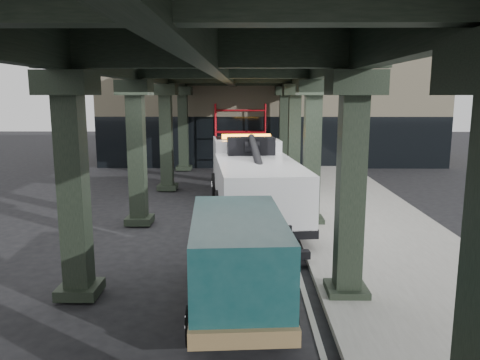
{
  "coord_description": "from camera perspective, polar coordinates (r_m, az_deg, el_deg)",
  "views": [
    {
      "loc": [
        0.34,
        -13.89,
        4.5
      ],
      "look_at": [
        0.15,
        1.51,
        1.7
      ],
      "focal_mm": 35.0,
      "sensor_mm": 36.0,
      "label": 1
    }
  ],
  "objects": [
    {
      "name": "lane_stripe",
      "position": [
        16.57,
        5.42,
        -5.48
      ],
      "size": [
        0.12,
        38.0,
        0.01
      ],
      "primitive_type": "cube",
      "color": "silver",
      "rests_on": "ground"
    },
    {
      "name": "building",
      "position": [
        33.94,
        3.58,
        9.44
      ],
      "size": [
        22.0,
        10.0,
        8.0
      ],
      "primitive_type": "cube",
      "color": "#C6B793",
      "rests_on": "ground"
    },
    {
      "name": "towed_van",
      "position": [
        10.13,
        -0.35,
        -9.28
      ],
      "size": [
        2.34,
        5.2,
        2.06
      ],
      "rotation": [
        0.0,
        0.0,
        0.07
      ],
      "color": "#103739",
      "rests_on": "ground"
    },
    {
      "name": "scaffolding",
      "position": [
        28.64,
        0.04,
        5.51
      ],
      "size": [
        3.08,
        0.88,
        4.0
      ],
      "color": "red",
      "rests_on": "ground"
    },
    {
      "name": "sidewalk",
      "position": [
        17.01,
        14.91,
        -5.13
      ],
      "size": [
        5.0,
        40.0,
        0.15
      ],
      "primitive_type": "cube",
      "color": "gray",
      "rests_on": "ground"
    },
    {
      "name": "ground",
      "position": [
        14.61,
        -0.66,
        -7.64
      ],
      "size": [
        90.0,
        90.0,
        0.0
      ],
      "primitive_type": "plane",
      "color": "black",
      "rests_on": "ground"
    },
    {
      "name": "viaduct",
      "position": [
        15.94,
        -2.0,
        13.75
      ],
      "size": [
        7.4,
        32.0,
        6.4
      ],
      "color": "black",
      "rests_on": "ground"
    },
    {
      "name": "tow_truck",
      "position": [
        17.5,
        1.47,
        0.42
      ],
      "size": [
        3.57,
        9.59,
        3.07
      ],
      "rotation": [
        0.0,
        0.0,
        0.11
      ],
      "color": "black",
      "rests_on": "ground"
    }
  ]
}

